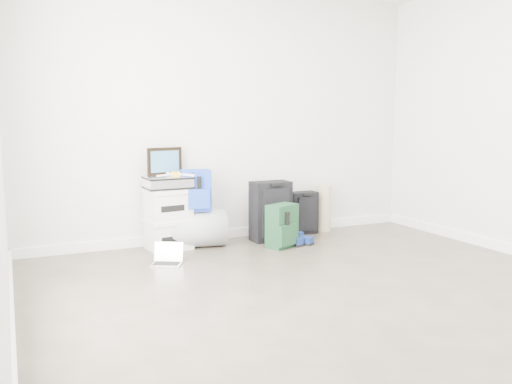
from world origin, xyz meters
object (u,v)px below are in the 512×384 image
boxes_stack (169,219)px  duffel_bag (195,229)px  large_suitcase (271,211)px  laptop (167,259)px  briefcase (168,183)px  carry_on (304,213)px

boxes_stack → duffel_bag: (0.28, -0.03, -0.12)m
large_suitcase → laptop: size_ratio=1.98×
boxes_stack → large_suitcase: 1.12m
briefcase → laptop: briefcase is taller
duffel_bag → carry_on: 1.34m
briefcase → laptop: 0.86m
briefcase → laptop: (-0.17, -0.55, -0.64)m
briefcase → carry_on: 1.68m
duffel_bag → boxes_stack: bearing=-176.2°
briefcase → large_suitcase: briefcase is taller
duffel_bag → laptop: duffel_bag is taller
briefcase → carry_on: bearing=0.1°
duffel_bag → laptop: size_ratio=1.90×
briefcase → laptop: size_ratio=1.36×
boxes_stack → briefcase: bearing=-7.1°
large_suitcase → carry_on: 0.53m
briefcase → duffel_bag: (0.28, -0.03, -0.49)m
large_suitcase → laptop: 1.39m
boxes_stack → duffel_bag: 0.30m
carry_on → laptop: (-1.79, -0.61, -0.20)m
boxes_stack → carry_on: bearing=-4.6°
duffel_bag → large_suitcase: size_ratio=0.96×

